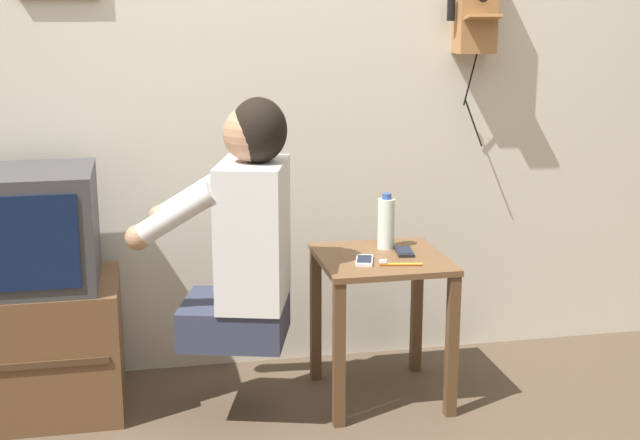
{
  "coord_description": "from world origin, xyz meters",
  "views": [
    {
      "loc": [
        -0.54,
        -2.38,
        1.47
      ],
      "look_at": [
        0.07,
        0.62,
        0.72
      ],
      "focal_mm": 50.0,
      "sensor_mm": 36.0,
      "label": 1
    }
  ],
  "objects_px": {
    "cell_phone_held": "(364,260)",
    "television": "(20,229)",
    "person": "(245,230)",
    "wall_phone_antique": "(476,3)",
    "cell_phone_spare": "(404,252)",
    "water_bottle": "(386,223)",
    "toothbrush": "(397,264)"
  },
  "relations": [
    {
      "from": "television",
      "to": "toothbrush",
      "type": "distance_m",
      "value": 1.34
    },
    {
      "from": "wall_phone_antique",
      "to": "cell_phone_spare",
      "type": "xyz_separation_m",
      "value": [
        -0.38,
        -0.35,
        -0.9
      ]
    },
    {
      "from": "person",
      "to": "wall_phone_antique",
      "type": "bearing_deg",
      "value": -49.34
    },
    {
      "from": "person",
      "to": "cell_phone_spare",
      "type": "xyz_separation_m",
      "value": [
        0.61,
        0.1,
        -0.14
      ]
    },
    {
      "from": "cell_phone_held",
      "to": "cell_phone_spare",
      "type": "xyz_separation_m",
      "value": [
        0.17,
        0.08,
        0.0
      ]
    },
    {
      "from": "person",
      "to": "television",
      "type": "height_order",
      "value": "person"
    },
    {
      "from": "cell_phone_spare",
      "to": "person",
      "type": "bearing_deg",
      "value": -162.38
    },
    {
      "from": "toothbrush",
      "to": "cell_phone_held",
      "type": "bearing_deg",
      "value": 67.41
    },
    {
      "from": "television",
      "to": "cell_phone_held",
      "type": "xyz_separation_m",
      "value": [
        1.2,
        -0.19,
        -0.13
      ]
    },
    {
      "from": "wall_phone_antique",
      "to": "cell_phone_held",
      "type": "relative_size",
      "value": 5.89
    },
    {
      "from": "person",
      "to": "cell_phone_held",
      "type": "distance_m",
      "value": 0.46
    },
    {
      "from": "person",
      "to": "television",
      "type": "relative_size",
      "value": 1.64
    },
    {
      "from": "television",
      "to": "water_bottle",
      "type": "xyz_separation_m",
      "value": [
        1.33,
        -0.02,
        -0.04
      ]
    },
    {
      "from": "wall_phone_antique",
      "to": "cell_phone_spare",
      "type": "relative_size",
      "value": 6.1
    },
    {
      "from": "cell_phone_held",
      "to": "toothbrush",
      "type": "xyz_separation_m",
      "value": [
        0.1,
        -0.07,
        0.0
      ]
    },
    {
      "from": "water_bottle",
      "to": "toothbrush",
      "type": "relative_size",
      "value": 1.39
    },
    {
      "from": "cell_phone_held",
      "to": "water_bottle",
      "type": "xyz_separation_m",
      "value": [
        0.13,
        0.16,
        0.09
      ]
    },
    {
      "from": "wall_phone_antique",
      "to": "cell_phone_held",
      "type": "xyz_separation_m",
      "value": [
        -0.55,
        -0.43,
        -0.9
      ]
    },
    {
      "from": "water_bottle",
      "to": "toothbrush",
      "type": "height_order",
      "value": "water_bottle"
    },
    {
      "from": "water_bottle",
      "to": "television",
      "type": "bearing_deg",
      "value": 179.08
    },
    {
      "from": "person",
      "to": "cell_phone_spare",
      "type": "bearing_deg",
      "value": -64.29
    },
    {
      "from": "cell_phone_held",
      "to": "cell_phone_spare",
      "type": "height_order",
      "value": "same"
    },
    {
      "from": "water_bottle",
      "to": "cell_phone_spare",
      "type": "bearing_deg",
      "value": -59.33
    },
    {
      "from": "wall_phone_antique",
      "to": "water_bottle",
      "type": "bearing_deg",
      "value": -147.97
    },
    {
      "from": "person",
      "to": "television",
      "type": "distance_m",
      "value": 0.8
    },
    {
      "from": "television",
      "to": "cell_phone_spare",
      "type": "bearing_deg",
      "value": -4.3
    },
    {
      "from": "person",
      "to": "cell_phone_held",
      "type": "height_order",
      "value": "person"
    },
    {
      "from": "cell_phone_held",
      "to": "cell_phone_spare",
      "type": "relative_size",
      "value": 1.04
    },
    {
      "from": "person",
      "to": "water_bottle",
      "type": "height_order",
      "value": "person"
    },
    {
      "from": "cell_phone_held",
      "to": "water_bottle",
      "type": "relative_size",
      "value": 0.64
    },
    {
      "from": "person",
      "to": "cell_phone_held",
      "type": "relative_size",
      "value": 6.31
    },
    {
      "from": "cell_phone_held",
      "to": "television",
      "type": "bearing_deg",
      "value": -172.56
    }
  ]
}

